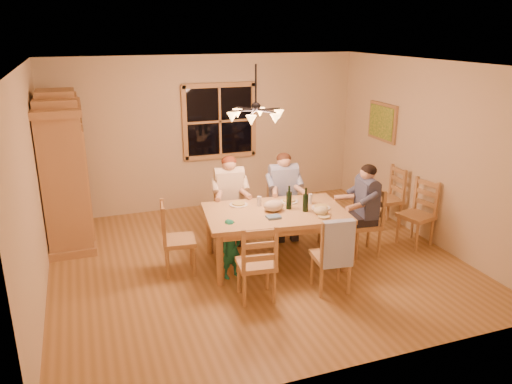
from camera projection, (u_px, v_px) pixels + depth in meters
name	position (u px, v px, depth m)	size (l,w,h in m)	color
floor	(256.00, 260.00, 7.04)	(5.50, 5.50, 0.00)	olive
ceiling	(256.00, 64.00, 6.20)	(5.50, 5.00, 0.02)	white
wall_back	(209.00, 133.00, 8.85)	(5.50, 0.02, 2.70)	beige
wall_left	(31.00, 190.00, 5.74)	(0.02, 5.00, 2.70)	beige
wall_right	(428.00, 152.00, 7.50)	(0.02, 5.00, 2.70)	beige
window	(220.00, 121.00, 8.83)	(1.30, 0.06, 1.30)	black
painting	(382.00, 122.00, 8.48)	(0.06, 0.78, 0.64)	#A27946
chandelier	(256.00, 114.00, 6.39)	(0.77, 0.68, 0.71)	black
armoire	(65.00, 175.00, 7.37)	(0.66, 1.40, 2.30)	#A27946
dining_table	(275.00, 218.00, 6.80)	(2.02, 1.37, 0.76)	#B87E52
chair_far_left	(230.00, 221.00, 7.64)	(0.49, 0.47, 0.99)	#AA864B
chair_far_right	(283.00, 217.00, 7.82)	(0.49, 0.47, 0.99)	#AA864B
chair_near_left	(256.00, 275.00, 5.99)	(0.49, 0.47, 0.99)	#AA864B
chair_near_right	(331.00, 267.00, 6.19)	(0.49, 0.47, 0.99)	#AA864B
chair_end_left	(180.00, 251.00, 6.64)	(0.47, 0.49, 0.99)	#AA864B
chair_end_right	(363.00, 234.00, 7.19)	(0.47, 0.49, 0.99)	#AA864B
adult_woman	(230.00, 188.00, 7.47)	(0.43, 0.46, 0.87)	beige
adult_plaid_man	(284.00, 184.00, 7.65)	(0.43, 0.46, 0.87)	#38539B
adult_slate_man	(366.00, 198.00, 7.02)	(0.46, 0.43, 0.87)	#414868
towel	(338.00, 244.00, 5.89)	(0.38, 0.10, 0.58)	#ABBFE7
wine_bottle_a	(289.00, 197.00, 6.80)	(0.08, 0.08, 0.33)	black
wine_bottle_b	(306.00, 200.00, 6.71)	(0.08, 0.08, 0.33)	black
plate_woman	(239.00, 205.00, 6.98)	(0.26, 0.26, 0.02)	white
plate_plaid	(289.00, 201.00, 7.12)	(0.26, 0.26, 0.02)	white
plate_slate	(321.00, 208.00, 6.87)	(0.26, 0.26, 0.02)	white
wine_glass_a	(259.00, 201.00, 6.94)	(0.06, 0.06, 0.14)	silver
wine_glass_b	(310.00, 199.00, 7.04)	(0.06, 0.06, 0.14)	silver
cap	(321.00, 211.00, 6.63)	(0.20, 0.20, 0.11)	#CBBC87
napkin	(274.00, 217.00, 6.52)	(0.18, 0.14, 0.03)	slate
cloth_bundle	(274.00, 206.00, 6.75)	(0.28, 0.22, 0.15)	tan
child	(231.00, 249.00, 6.47)	(0.29, 0.19, 0.80)	#1C7E60
chair_spare_front	(415.00, 225.00, 7.50)	(0.52, 0.53, 0.99)	#AA864B
chair_spare_back	(385.00, 208.00, 8.20)	(0.44, 0.46, 0.99)	#AA864B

